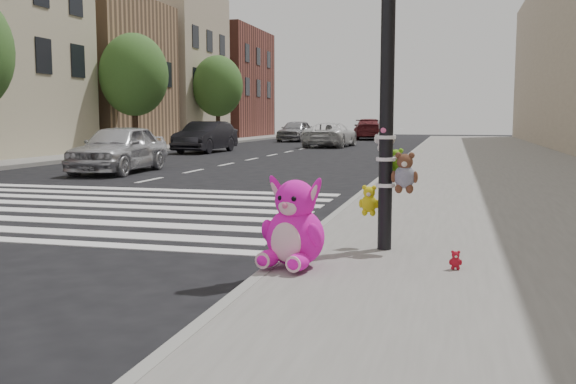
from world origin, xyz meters
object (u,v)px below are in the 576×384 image
(signal_pole, at_px, (389,109))
(car_dark_far, at_px, (206,137))
(pink_bunny, at_px, (294,229))
(car_silver_far, at_px, (119,148))
(car_white_near, at_px, (331,135))
(red_teddy, at_px, (455,260))

(signal_pole, relative_size, car_dark_far, 0.88)
(pink_bunny, bearing_deg, signal_pole, 66.79)
(car_silver_far, height_order, car_dark_far, car_dark_far)
(car_silver_far, distance_m, car_dark_far, 11.47)
(pink_bunny, height_order, car_silver_far, car_silver_far)
(car_white_near, bearing_deg, car_silver_far, 84.04)
(red_teddy, height_order, car_dark_far, car_dark_far)
(red_teddy, height_order, car_white_near, car_white_near)
(pink_bunny, relative_size, car_white_near, 0.19)
(car_dark_far, height_order, car_white_near, car_dark_far)
(signal_pole, bearing_deg, car_silver_far, 131.81)
(pink_bunny, relative_size, car_dark_far, 0.21)
(red_teddy, height_order, car_silver_far, car_silver_far)
(red_teddy, xyz_separation_m, car_silver_far, (-9.90, 11.05, 0.50))
(signal_pole, distance_m, car_dark_far, 24.14)
(signal_pole, xyz_separation_m, red_teddy, (0.77, -0.85, -1.52))
(car_silver_far, bearing_deg, pink_bunny, -57.28)
(car_dark_far, bearing_deg, signal_pole, -61.20)
(red_teddy, bearing_deg, pink_bunny, -176.85)
(car_silver_far, xyz_separation_m, car_white_near, (3.00, 18.79, -0.04))
(signal_pole, height_order, car_dark_far, signal_pole)
(red_teddy, relative_size, car_silver_far, 0.05)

